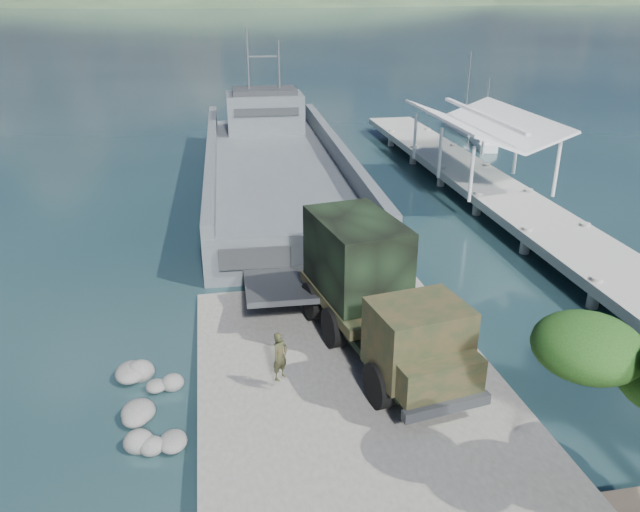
% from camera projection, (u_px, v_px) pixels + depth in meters
% --- Properties ---
extents(ground, '(1400.00, 1400.00, 0.00)m').
position_uv_depth(ground, '(350.00, 391.00, 20.83)').
color(ground, '#162E35').
rests_on(ground, ground).
extents(boat_ramp, '(10.00, 18.00, 0.50)m').
position_uv_depth(boat_ramp, '(357.00, 403.00, 19.83)').
color(boat_ramp, slate).
rests_on(boat_ramp, ground).
extents(shoreline_rocks, '(3.20, 5.60, 0.90)m').
position_uv_depth(shoreline_rocks, '(161.00, 403.00, 20.26)').
color(shoreline_rocks, '#61615F').
rests_on(shoreline_rocks, ground).
extents(distant_headlands, '(1000.00, 240.00, 48.00)m').
position_uv_depth(distant_headlands, '(261.00, 5.00, 535.28)').
color(distant_headlands, '#2D472C').
rests_on(distant_headlands, ground).
extents(pier, '(6.40, 44.00, 6.10)m').
position_uv_depth(pier, '(485.00, 175.00, 39.33)').
color(pier, '#ABAAA0').
rests_on(pier, ground).
extents(landing_craft, '(10.05, 35.78, 10.55)m').
position_uv_depth(landing_craft, '(277.00, 175.00, 41.84)').
color(landing_craft, '#4E545C').
rests_on(landing_craft, ground).
extents(military_truck, '(4.37, 9.62, 4.30)m').
position_uv_depth(military_truck, '(374.00, 292.00, 21.76)').
color(military_truck, black).
rests_on(military_truck, boat_ramp).
extents(soldier, '(0.70, 0.69, 1.63)m').
position_uv_depth(soldier, '(280.00, 367.00, 19.84)').
color(soldier, '#1E321B').
rests_on(soldier, boat_ramp).
extents(sailboat_near, '(2.39, 5.03, 5.90)m').
position_uv_depth(sailboat_near, '(483.00, 143.00, 52.99)').
color(sailboat_near, white).
rests_on(sailboat_near, ground).
extents(sailboat_far, '(1.84, 6.11, 7.42)m').
position_uv_depth(sailboat_far, '(465.00, 127.00, 58.61)').
color(sailboat_far, white).
rests_on(sailboat_far, ground).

